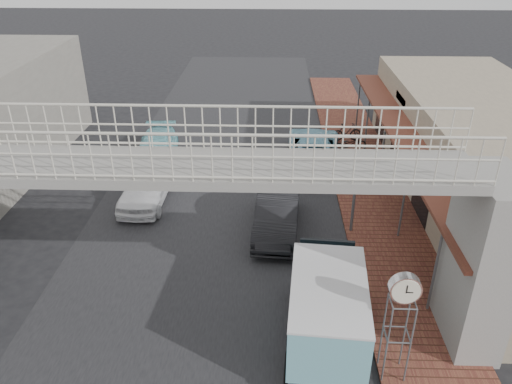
# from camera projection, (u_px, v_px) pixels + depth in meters

# --- Properties ---
(ground) EXTENTS (120.00, 120.00, 0.00)m
(ground) POSITION_uv_depth(u_px,v_px,m) (210.00, 250.00, 17.83)
(ground) COLOR black
(ground) RESTS_ON ground
(road_strip) EXTENTS (10.00, 60.00, 0.01)m
(road_strip) POSITION_uv_depth(u_px,v_px,m) (210.00, 249.00, 17.83)
(road_strip) COLOR black
(road_strip) RESTS_ON ground
(sidewalk) EXTENTS (3.00, 40.00, 0.10)m
(sidewalk) POSITION_uv_depth(u_px,v_px,m) (377.00, 210.00, 20.26)
(sidewalk) COLOR brown
(sidewalk) RESTS_ON ground
(shophouse_row) EXTENTS (7.20, 18.00, 4.00)m
(shophouse_row) POSITION_uv_depth(u_px,v_px,m) (490.00, 157.00, 20.10)
(shophouse_row) COLOR gray
(shophouse_row) RESTS_ON ground
(footbridge) EXTENTS (16.40, 2.40, 6.34)m
(footbridge) POSITION_uv_depth(u_px,v_px,m) (186.00, 236.00, 12.81)
(footbridge) COLOR gray
(footbridge) RESTS_ON ground
(white_hatchback) EXTENTS (1.79, 4.30, 1.46)m
(white_hatchback) POSITION_uv_depth(u_px,v_px,m) (146.00, 185.00, 20.70)
(white_hatchback) COLOR white
(white_hatchback) RESTS_ON ground
(dark_sedan) EXTENTS (1.86, 4.56, 1.47)m
(dark_sedan) POSITION_uv_depth(u_px,v_px,m) (277.00, 213.00, 18.65)
(dark_sedan) COLOR black
(dark_sedan) RESTS_ON ground
(angkot_curb) EXTENTS (2.84, 5.55, 1.50)m
(angkot_curb) POSITION_uv_depth(u_px,v_px,m) (313.00, 147.00, 24.26)
(angkot_curb) COLOR #79BBD2
(angkot_curb) RESTS_ON ground
(angkot_far) EXTENTS (2.15, 4.61, 1.30)m
(angkot_far) POSITION_uv_depth(u_px,v_px,m) (156.00, 148.00, 24.41)
(angkot_far) COLOR #72BDC7
(angkot_far) RESTS_ON ground
(angkot_van) EXTENTS (2.35, 4.57, 2.17)m
(angkot_van) POSITION_uv_depth(u_px,v_px,m) (327.00, 303.00, 13.24)
(angkot_van) COLOR black
(angkot_van) RESTS_ON ground
(motorcycle_near) EXTENTS (1.99, 1.22, 0.99)m
(motorcycle_near) POSITION_uv_depth(u_px,v_px,m) (350.00, 145.00, 24.94)
(motorcycle_near) COLOR black
(motorcycle_near) RESTS_ON sidewalk
(motorcycle_far) EXTENTS (1.67, 0.74, 0.97)m
(motorcycle_far) POSITION_uv_depth(u_px,v_px,m) (347.00, 132.00, 26.48)
(motorcycle_far) COLOR black
(motorcycle_far) RESTS_ON sidewalk
(street_clock) EXTENTS (0.75, 0.60, 3.08)m
(street_clock) POSITION_uv_depth(u_px,v_px,m) (404.00, 293.00, 11.60)
(street_clock) COLOR #59595B
(street_clock) RESTS_ON sidewalk
(arrow_sign) EXTENTS (2.03, 1.34, 3.36)m
(arrow_sign) POSITION_uv_depth(u_px,v_px,m) (381.00, 168.00, 17.28)
(arrow_sign) COLOR #59595B
(arrow_sign) RESTS_ON sidewalk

